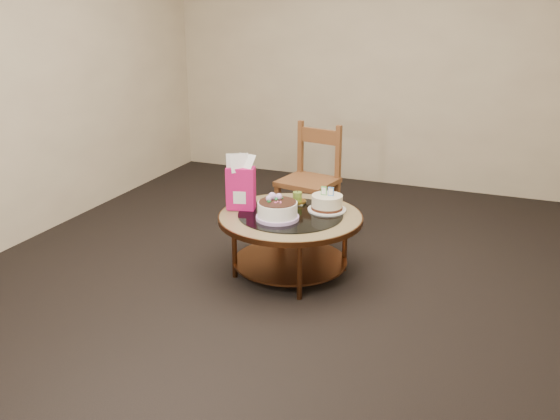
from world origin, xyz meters
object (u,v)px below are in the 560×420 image
at_px(coffee_table, 290,225).
at_px(dining_chair, 310,179).
at_px(decorated_cake, 277,211).
at_px(gift_bag, 241,182).
at_px(cream_cake, 327,203).

bearing_deg(coffee_table, dining_chair, 100.07).
relative_size(decorated_cake, dining_chair, 0.33).
height_order(decorated_cake, gift_bag, gift_bag).
relative_size(cream_cake, dining_chair, 0.30).
relative_size(decorated_cake, cream_cake, 1.09).
bearing_deg(gift_bag, coffee_table, -10.92).
relative_size(coffee_table, dining_chair, 1.12).
bearing_deg(dining_chair, decorated_cake, -73.69).
distance_m(coffee_table, decorated_cake, 0.19).
bearing_deg(coffee_table, cream_cake, 40.06).
distance_m(gift_bag, dining_chair, 0.91).
distance_m(decorated_cake, gift_bag, 0.37).
bearing_deg(coffee_table, gift_bag, -176.95).
distance_m(cream_cake, gift_bag, 0.63).
height_order(coffee_table, dining_chair, dining_chair).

